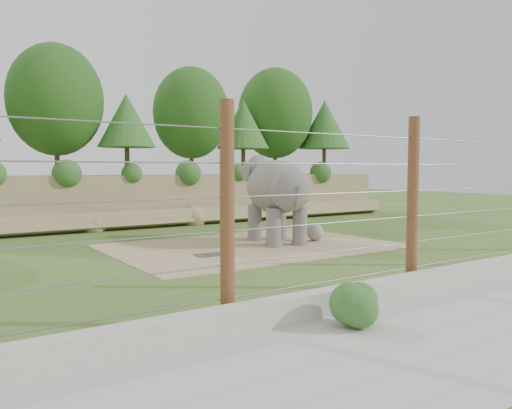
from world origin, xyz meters
TOP-DOWN VIEW (x-y plane):
  - ground at (0.00, 0.00)m, footprint 90.00×90.00m
  - back_embankment at (0.59, 12.68)m, footprint 30.00×5.52m
  - dirt_patch at (0.50, 3.00)m, footprint 10.00×7.00m
  - drain_grate at (-1.73, 2.03)m, footprint 1.00×0.60m
  - elephant at (1.71, 3.14)m, footprint 2.48×4.33m
  - stone_ball at (3.23, 2.66)m, footprint 0.66×0.66m
  - retaining_wall at (0.00, -5.00)m, footprint 26.00×0.35m
  - barrier_fence at (0.00, -4.50)m, footprint 20.26×0.26m
  - walkway_shrub at (-3.08, -5.80)m, footprint 0.77×0.77m

SIDE VIEW (x-z plane):
  - ground at x=0.00m, z-range 0.00..0.00m
  - dirt_patch at x=0.50m, z-range 0.00..0.02m
  - drain_grate at x=-1.73m, z-range 0.02..0.05m
  - retaining_wall at x=0.00m, z-range 0.00..0.50m
  - stone_ball at x=3.23m, z-range 0.02..0.68m
  - walkway_shrub at x=-3.08m, z-range 0.01..0.78m
  - elephant at x=1.71m, z-range 0.00..3.30m
  - barrier_fence at x=0.00m, z-range 0.00..4.00m
  - back_embankment at x=0.59m, z-range -0.42..8.35m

